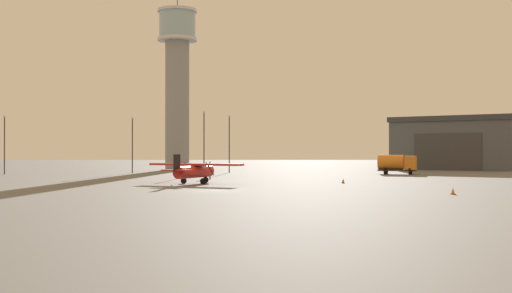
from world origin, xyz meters
TOP-DOWN VIEW (x-y plane):
  - ground_plane at (0.00, 0.00)m, footprint 400.00×400.00m
  - control_tower at (-9.32, 63.33)m, footprint 7.54×7.54m
  - hangar at (47.83, 67.89)m, footprint 32.80×32.90m
  - airplane_red at (-2.43, 11.58)m, footprint 10.56×8.41m
  - truck_fuel_tanker_orange at (26.81, 39.11)m, footprint 6.18×4.36m
  - light_post_west at (-33.64, 40.73)m, footprint 0.44×0.44m
  - light_post_east at (-14.80, 45.26)m, footprint 0.44×0.44m
  - light_post_north at (0.87, 47.41)m, footprint 0.44×0.44m
  - light_post_centre at (-3.15, 44.24)m, footprint 0.44×0.44m
  - traffic_cone_near_left at (20.10, -5.37)m, footprint 0.36×0.36m
  - traffic_cone_near_right at (14.09, 12.93)m, footprint 0.36×0.36m

SIDE VIEW (x-z plane):
  - ground_plane at x=0.00m, z-range 0.00..0.00m
  - traffic_cone_near_right at x=14.09m, z-range 0.00..0.56m
  - traffic_cone_near_left at x=20.10m, z-range 0.00..0.56m
  - airplane_red at x=-2.43m, z-range -0.11..3.13m
  - truck_fuel_tanker_orange at x=26.81m, z-range 0.20..3.19m
  - hangar at x=47.83m, z-range 0.02..10.23m
  - light_post_east at x=-14.80m, z-range 0.84..9.98m
  - light_post_west at x=-33.64m, z-range 0.84..10.02m
  - light_post_north at x=0.87m, z-range 0.85..10.47m
  - light_post_centre at x=-3.15m, z-range 0.86..10.98m
  - control_tower at x=-9.32m, z-range 0.58..35.27m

